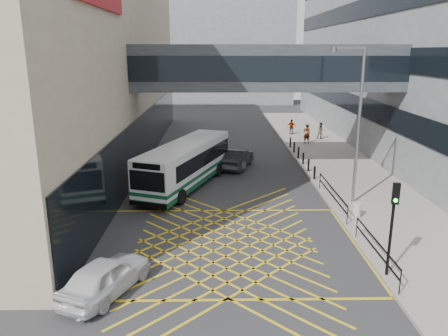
{
  "coord_description": "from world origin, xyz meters",
  "views": [
    {
      "loc": [
        -0.38,
        -18.34,
        8.67
      ],
      "look_at": [
        0.0,
        4.0,
        2.6
      ],
      "focal_mm": 35.0,
      "sensor_mm": 36.0,
      "label": 1
    }
  ],
  "objects_px": {
    "traffic_light": "(393,216)",
    "pedestrian_a": "(307,134)",
    "car_dark": "(237,159)",
    "street_lamp": "(356,117)",
    "pedestrian_b": "(321,131)",
    "pedestrian_c": "(292,127)",
    "bus": "(187,163)",
    "car_silver": "(228,159)",
    "litter_bin": "(356,210)",
    "car_white": "(106,276)"
  },
  "relations": [
    {
      "from": "traffic_light",
      "to": "pedestrian_c",
      "type": "bearing_deg",
      "value": 102.63
    },
    {
      "from": "car_dark",
      "to": "pedestrian_a",
      "type": "bearing_deg",
      "value": -111.19
    },
    {
      "from": "traffic_light",
      "to": "pedestrian_b",
      "type": "distance_m",
      "value": 27.12
    },
    {
      "from": "bus",
      "to": "pedestrian_c",
      "type": "relative_size",
      "value": 6.73
    },
    {
      "from": "car_white",
      "to": "pedestrian_b",
      "type": "distance_m",
      "value": 31.12
    },
    {
      "from": "street_lamp",
      "to": "car_white",
      "type": "bearing_deg",
      "value": -148.86
    },
    {
      "from": "pedestrian_a",
      "to": "pedestrian_b",
      "type": "relative_size",
      "value": 1.11
    },
    {
      "from": "car_silver",
      "to": "pedestrian_c",
      "type": "bearing_deg",
      "value": -142.08
    },
    {
      "from": "car_white",
      "to": "pedestrian_a",
      "type": "xyz_separation_m",
      "value": [
        12.5,
        25.67,
        0.36
      ]
    },
    {
      "from": "litter_bin",
      "to": "pedestrian_b",
      "type": "height_order",
      "value": "pedestrian_b"
    },
    {
      "from": "car_white",
      "to": "litter_bin",
      "type": "bearing_deg",
      "value": -124.84
    },
    {
      "from": "car_dark",
      "to": "litter_bin",
      "type": "relative_size",
      "value": 5.82
    },
    {
      "from": "street_lamp",
      "to": "traffic_light",
      "type": "bearing_deg",
      "value": -104.12
    },
    {
      "from": "pedestrian_a",
      "to": "traffic_light",
      "type": "bearing_deg",
      "value": 79.8
    },
    {
      "from": "pedestrian_a",
      "to": "car_silver",
      "type": "bearing_deg",
      "value": 39.94
    },
    {
      "from": "car_dark",
      "to": "car_white",
      "type": "bearing_deg",
      "value": 91.6
    },
    {
      "from": "litter_bin",
      "to": "pedestrian_a",
      "type": "relative_size",
      "value": 0.44
    },
    {
      "from": "pedestrian_c",
      "to": "bus",
      "type": "bearing_deg",
      "value": 82.7
    },
    {
      "from": "car_dark",
      "to": "pedestrian_b",
      "type": "xyz_separation_m",
      "value": [
        8.71,
        10.08,
        0.25
      ]
    },
    {
      "from": "car_white",
      "to": "car_silver",
      "type": "height_order",
      "value": "car_white"
    },
    {
      "from": "car_dark",
      "to": "car_silver",
      "type": "xyz_separation_m",
      "value": [
        -0.66,
        0.28,
        -0.11
      ]
    },
    {
      "from": "bus",
      "to": "car_silver",
      "type": "xyz_separation_m",
      "value": [
        2.81,
        4.75,
        -0.92
      ]
    },
    {
      "from": "bus",
      "to": "car_dark",
      "type": "height_order",
      "value": "bus"
    },
    {
      "from": "car_white",
      "to": "pedestrian_a",
      "type": "height_order",
      "value": "pedestrian_a"
    },
    {
      "from": "litter_bin",
      "to": "pedestrian_a",
      "type": "height_order",
      "value": "pedestrian_a"
    },
    {
      "from": "car_dark",
      "to": "street_lamp",
      "type": "bearing_deg",
      "value": 145.65
    },
    {
      "from": "bus",
      "to": "litter_bin",
      "type": "distance_m",
      "value": 11.16
    },
    {
      "from": "bus",
      "to": "pedestrian_b",
      "type": "relative_size",
      "value": 6.41
    },
    {
      "from": "litter_bin",
      "to": "pedestrian_a",
      "type": "xyz_separation_m",
      "value": [
        1.12,
        18.71,
        0.5
      ]
    },
    {
      "from": "bus",
      "to": "pedestrian_a",
      "type": "bearing_deg",
      "value": 70.89
    },
    {
      "from": "car_white",
      "to": "litter_bin",
      "type": "height_order",
      "value": "car_white"
    },
    {
      "from": "street_lamp",
      "to": "pedestrian_b",
      "type": "relative_size",
      "value": 5.33
    },
    {
      "from": "traffic_light",
      "to": "street_lamp",
      "type": "bearing_deg",
      "value": 97.94
    },
    {
      "from": "pedestrian_b",
      "to": "street_lamp",
      "type": "bearing_deg",
      "value": -101.48
    },
    {
      "from": "car_silver",
      "to": "street_lamp",
      "type": "bearing_deg",
      "value": 105.44
    },
    {
      "from": "bus",
      "to": "car_silver",
      "type": "bearing_deg",
      "value": 79.8
    },
    {
      "from": "litter_bin",
      "to": "pedestrian_c",
      "type": "distance_m",
      "value": 23.28
    },
    {
      "from": "traffic_light",
      "to": "street_lamp",
      "type": "distance_m",
      "value": 8.85
    },
    {
      "from": "bus",
      "to": "traffic_light",
      "type": "relative_size",
      "value": 2.73
    },
    {
      "from": "litter_bin",
      "to": "pedestrian_c",
      "type": "bearing_deg",
      "value": 88.85
    },
    {
      "from": "car_white",
      "to": "pedestrian_c",
      "type": "bearing_deg",
      "value": -87.69
    },
    {
      "from": "car_silver",
      "to": "bus",
      "type": "bearing_deg",
      "value": 36.47
    },
    {
      "from": "traffic_light",
      "to": "pedestrian_a",
      "type": "distance_m",
      "value": 24.98
    },
    {
      "from": "car_white",
      "to": "car_silver",
      "type": "relative_size",
      "value": 1.12
    },
    {
      "from": "street_lamp",
      "to": "pedestrian_a",
      "type": "distance_m",
      "value": 16.93
    },
    {
      "from": "car_dark",
      "to": "street_lamp",
      "type": "distance_m",
      "value": 11.21
    },
    {
      "from": "car_dark",
      "to": "litter_bin",
      "type": "distance_m",
      "value": 12.08
    },
    {
      "from": "pedestrian_b",
      "to": "pedestrian_c",
      "type": "distance_m",
      "value": 3.57
    },
    {
      "from": "bus",
      "to": "car_white",
      "type": "xyz_separation_m",
      "value": [
        -2.11,
        -13.09,
        -0.84
      ]
    },
    {
      "from": "car_silver",
      "to": "street_lamp",
      "type": "height_order",
      "value": "street_lamp"
    }
  ]
}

